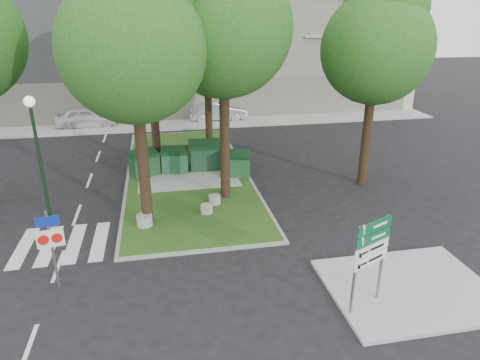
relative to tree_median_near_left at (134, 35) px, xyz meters
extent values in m
plane|color=black|center=(1.41, -2.56, -7.32)|extent=(120.00, 120.00, 0.00)
cube|color=#234012|center=(1.91, 5.44, -7.26)|extent=(6.00, 16.00, 0.12)
cube|color=gray|center=(1.91, 5.44, -7.27)|extent=(6.30, 16.30, 0.10)
cube|color=#999993|center=(7.91, -6.06, -7.26)|extent=(5.00, 4.00, 0.12)
cube|color=#999993|center=(1.41, 15.94, -7.26)|extent=(42.00, 3.00, 0.12)
cube|color=silver|center=(-2.34, -1.06, -7.31)|extent=(5.00, 3.00, 0.01)
cube|color=beige|center=(1.41, 23.44, 0.68)|extent=(41.00, 12.00, 16.00)
cylinder|color=black|center=(-0.09, -0.06, -4.24)|extent=(0.44, 0.44, 6.16)
sphere|color=#225115|center=(-0.09, -0.06, -0.50)|extent=(5.20, 5.20, 5.20)
cylinder|color=black|center=(3.41, 1.94, -3.96)|extent=(0.44, 0.44, 6.72)
sphere|color=#225115|center=(3.41, 1.94, 0.12)|extent=(5.60, 5.60, 5.60)
cylinder|color=black|center=(0.41, 6.44, -4.38)|extent=(0.44, 0.44, 5.88)
sphere|color=#225115|center=(0.41, 6.44, -0.81)|extent=(4.80, 4.80, 4.80)
sphere|color=#225115|center=(0.71, 6.64, 0.87)|extent=(3.60, 3.60, 3.60)
cylinder|color=black|center=(3.61, 9.44, -3.82)|extent=(0.44, 0.44, 7.00)
sphere|color=#225115|center=(3.61, 9.44, 0.43)|extent=(5.80, 5.80, 5.80)
cylinder|color=black|center=(10.41, 2.44, -4.38)|extent=(0.44, 0.44, 5.88)
sphere|color=#225115|center=(10.41, 2.44, -0.81)|extent=(5.00, 5.00, 5.00)
sphere|color=#225115|center=(10.71, 2.64, 0.87)|extent=(3.75, 3.75, 3.75)
cube|color=#0E3414|center=(-0.28, 5.42, -6.66)|extent=(1.62, 1.41, 1.07)
cube|color=black|center=(-0.28, 5.42, -6.04)|extent=(1.70, 1.49, 0.31)
cube|color=#134325|center=(1.32, 5.65, -6.66)|extent=(1.45, 1.07, 1.07)
cube|color=black|center=(1.32, 5.65, -6.04)|extent=(1.51, 1.14, 0.31)
cube|color=black|center=(2.92, 5.79, -6.57)|extent=(1.62, 1.11, 1.26)
cube|color=black|center=(2.92, 5.79, -5.83)|extent=(1.68, 1.19, 0.36)
cube|color=#14411C|center=(4.41, 4.47, -6.67)|extent=(1.53, 1.24, 1.04)
cube|color=black|center=(4.41, 4.47, -6.07)|extent=(1.59, 1.32, 0.30)
cylinder|color=gray|center=(-0.22, -0.34, -6.97)|extent=(0.63, 0.63, 0.45)
cylinder|color=gray|center=(2.80, 1.21, -7.01)|extent=(0.53, 0.53, 0.38)
cylinder|color=#AEAEA8|center=(2.34, 0.34, -7.02)|extent=(0.50, 0.50, 0.36)
cylinder|color=gold|center=(4.32, 7.35, -6.86)|extent=(0.38, 0.38, 0.67)
cylinder|color=black|center=(-4.10, 1.22, -4.99)|extent=(0.13, 0.13, 4.65)
cylinder|color=black|center=(-4.10, 1.22, -7.22)|extent=(0.28, 0.28, 0.19)
sphere|color=white|center=(-4.10, 1.22, -2.39)|extent=(0.41, 0.41, 0.41)
cylinder|color=slate|center=(-2.83, -3.81, -6.00)|extent=(0.10, 0.10, 2.63)
cube|color=navy|center=(-2.83, -3.81, -5.00)|extent=(0.68, 0.14, 0.32)
cube|color=white|center=(-2.83, -3.81, -5.58)|extent=(0.79, 0.16, 0.58)
cylinder|color=red|center=(-3.02, -3.81, -5.58)|extent=(0.32, 0.08, 0.32)
cylinder|color=red|center=(-2.64, -3.81, -5.58)|extent=(0.32, 0.08, 0.32)
cylinder|color=slate|center=(5.58, -6.86, -5.82)|extent=(0.11, 0.11, 2.75)
cylinder|color=slate|center=(6.64, -6.38, -5.82)|extent=(0.11, 0.11, 2.75)
cube|color=#0A502C|center=(6.11, -6.62, -4.61)|extent=(1.27, 0.60, 0.32)
cube|color=#0A502C|center=(6.11, -6.62, -4.96)|extent=(1.27, 0.60, 0.32)
cube|color=white|center=(6.11, -6.62, -5.31)|extent=(1.27, 0.60, 0.32)
cube|color=white|center=(6.11, -6.62, -5.66)|extent=(1.27, 0.60, 0.32)
imported|color=silver|center=(-4.60, 16.68, -6.56)|extent=(4.55, 2.05, 1.52)
imported|color=#9D9FA4|center=(5.25, 16.94, -6.58)|extent=(4.56, 1.78, 1.48)
camera|label=1|loc=(0.62, -15.97, 0.78)|focal=32.00mm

